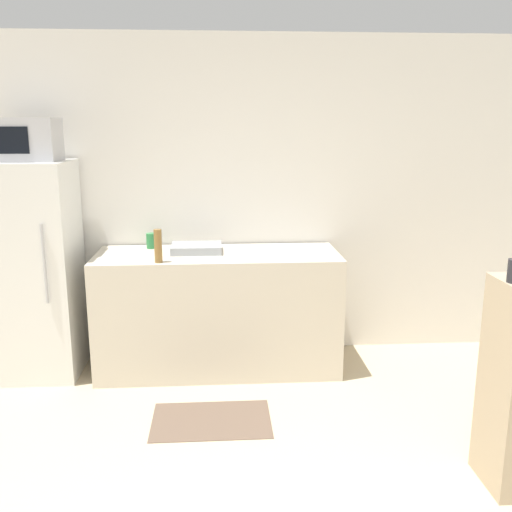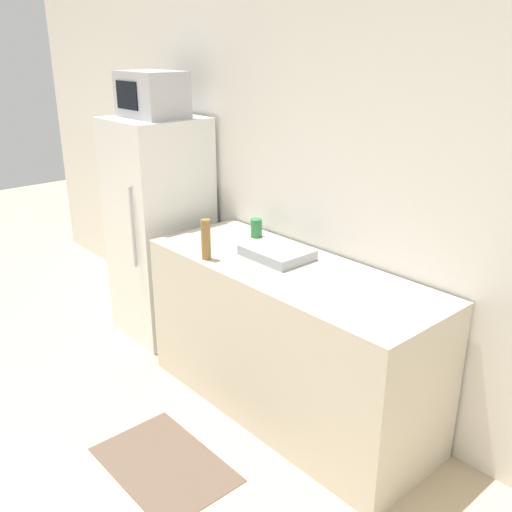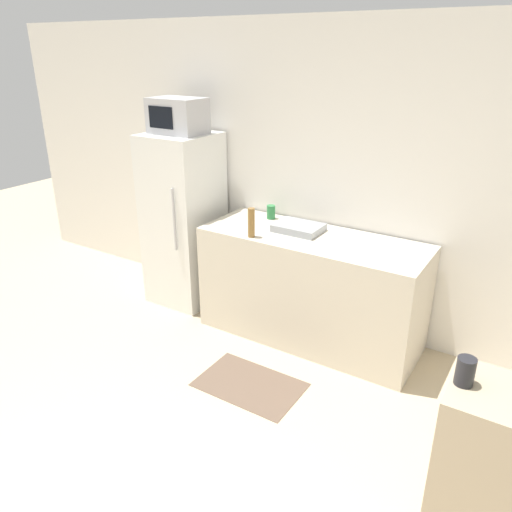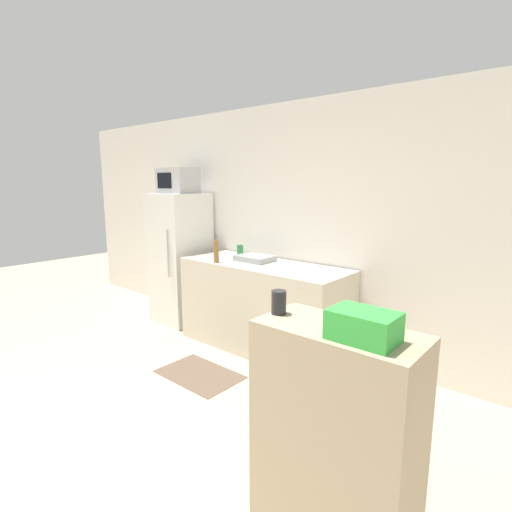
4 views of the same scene
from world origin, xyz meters
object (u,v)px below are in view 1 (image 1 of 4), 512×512
microwave (24,140)px  bottle_short (151,241)px  refrigerator (36,270)px  bottle_tall (158,246)px

microwave → bottle_short: microwave is taller
bottle_short → microwave: bearing=-166.9°
refrigerator → bottle_tall: 1.03m
microwave → bottle_short: size_ratio=3.97×
refrigerator → bottle_short: (0.86, 0.20, 0.17)m
refrigerator → bottle_tall: (0.96, -0.29, 0.23)m
refrigerator → bottle_tall: size_ratio=6.79×
refrigerator → bottle_short: size_ratio=13.48×
refrigerator → microwave: bearing=-110.2°
refrigerator → bottle_short: bearing=13.1°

